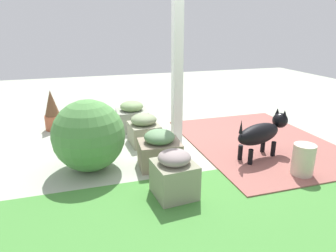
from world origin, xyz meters
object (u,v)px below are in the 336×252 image
Objects in this scene: stone_planter_mid at (160,150)px; ceramic_urn at (303,160)px; stone_planter_near at (144,130)px; dog at (262,133)px; stone_planter_far at (174,175)px; round_shrub at (89,135)px; stone_planter_nearest at (132,117)px; porch_pillar at (177,49)px; terracotta_pot_spiky at (52,111)px.

stone_planter_mid reaches higher than ceramic_urn.
stone_planter_near is 1.52m from dog.
stone_planter_far is (0.04, 0.64, 0.01)m from stone_planter_mid.
stone_planter_mid is 0.79m from round_shrub.
stone_planter_near is 0.55× the size of dog.
stone_planter_far is (-0.02, 2.00, 0.01)m from stone_planter_nearest.
porch_pillar is 1.73m from stone_planter_far.
stone_planter_nearest is 1.08× the size of stone_planter_far.
stone_planter_nearest is 0.80× the size of terracotta_pot_spiky.
round_shrub is at bearing -48.83° from stone_planter_far.
stone_planter_near is at bearing -91.18° from stone_planter_far.
stone_planter_mid is 1.06× the size of stone_planter_far.
porch_pillar is 5.47× the size of stone_planter_far.
terracotta_pot_spiky is 0.76× the size of dog.
stone_planter_far is 1.29× the size of ceramic_urn.
stone_planter_nearest reaches higher than stone_planter_near.
ceramic_urn is at bearing 158.57° from round_shrub.
stone_planter_mid is at bearing -25.82° from ceramic_urn.
round_shrub is (0.71, -0.81, 0.18)m from stone_planter_far.
dog is at bearing 144.49° from stone_planter_near.
dog is 0.58m from ceramic_urn.
porch_pillar is at bearing -45.11° from dog.
porch_pillar is at bearing 147.15° from terracotta_pot_spiky.
stone_planter_nearest is 0.61× the size of dog.
stone_planter_far reaches higher than stone_planter_nearest.
stone_planter_mid is (-0.01, 0.74, 0.00)m from stone_planter_near.
stone_planter_nearest is at bearing -55.56° from porch_pillar.
stone_planter_mid is 1.54m from ceramic_urn.
round_shrub is (0.74, 0.57, 0.20)m from stone_planter_near.
stone_planter_nearest is at bearing 162.93° from terracotta_pot_spiky.
terracotta_pot_spiky is at bearing -42.57° from ceramic_urn.
terracotta_pot_spiky is at bearing -17.07° from stone_planter_nearest.
stone_planter_far is 2.63m from terracotta_pot_spiky.
stone_planter_far is 0.58× the size of round_shrub.
stone_planter_mid reaches higher than stone_planter_near.
stone_planter_mid is at bearing 167.38° from round_shrub.
porch_pillar is at bearing -122.91° from stone_planter_mid.
terracotta_pot_spiky reaches higher than stone_planter_near.
stone_planter_near is 0.74m from stone_planter_mid.
stone_planter_far is (0.46, 1.30, -1.04)m from porch_pillar.
stone_planter_mid is at bearing 90.86° from stone_planter_near.
round_shrub is (0.75, -0.17, 0.19)m from stone_planter_mid.
stone_planter_far is at bearing 90.45° from stone_planter_nearest.
porch_pillar is 5.64× the size of stone_planter_near.
stone_planter_near is at bearing 94.07° from stone_planter_nearest.
porch_pillar reaches higher than dog.
porch_pillar is 1.46m from dog.
stone_planter_far is at bearing -1.05° from ceramic_urn.
stone_planter_near is (0.44, -0.08, -1.05)m from porch_pillar.
stone_planter_mid is at bearing 57.09° from porch_pillar.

